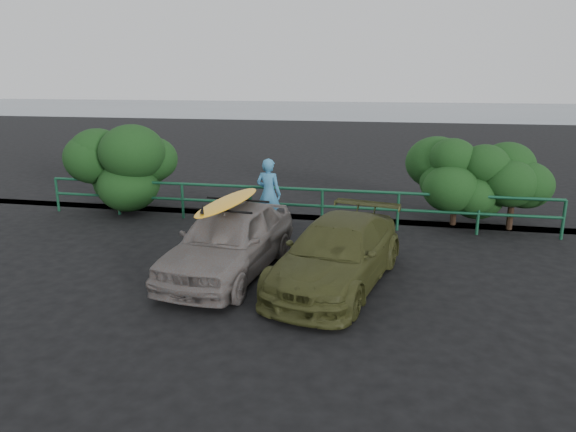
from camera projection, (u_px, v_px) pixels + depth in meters
name	position (u px, v px, depth m)	size (l,w,h in m)	color
ground	(230.00, 297.00, 9.39)	(80.00, 80.00, 0.00)	black
ocean	(373.00, 109.00, 66.15)	(200.00, 200.00, 0.00)	slate
guardrail	(286.00, 205.00, 13.99)	(14.00, 0.08, 1.04)	#154A30
shrub_left	(130.00, 173.00, 15.13)	(3.20, 2.40, 2.33)	#183F17
shrub_right	(478.00, 185.00, 13.31)	(3.20, 2.40, 2.40)	#183F17
sedan	(229.00, 240.00, 10.40)	(1.68, 4.17, 1.42)	slate
olive_vehicle	(337.00, 253.00, 9.85)	(1.75, 4.31, 1.25)	#3F421D
man	(269.00, 194.00, 13.48)	(0.68, 0.45, 1.88)	teal
roof_rack	(228.00, 205.00, 10.20)	(1.39, 0.98, 0.05)	black
surfboard	(228.00, 202.00, 10.19)	(0.56, 2.70, 0.08)	#FFAD1A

